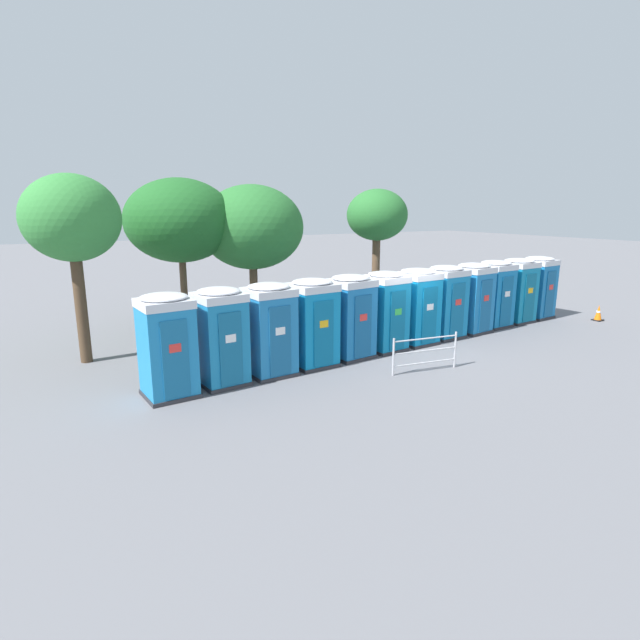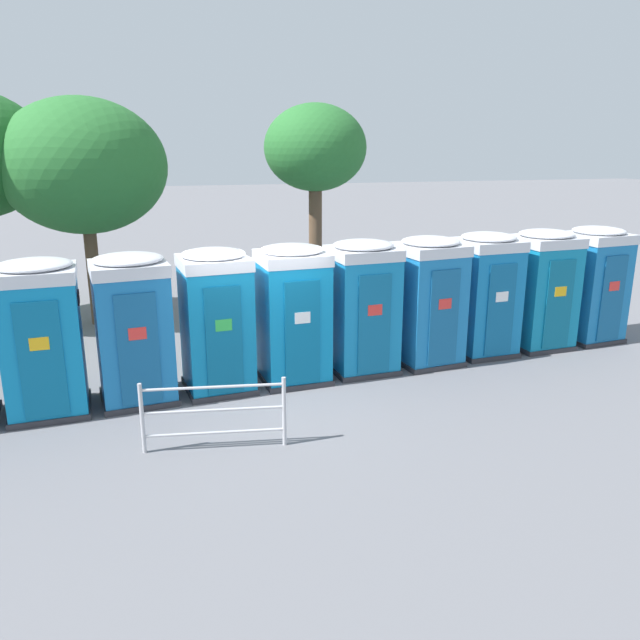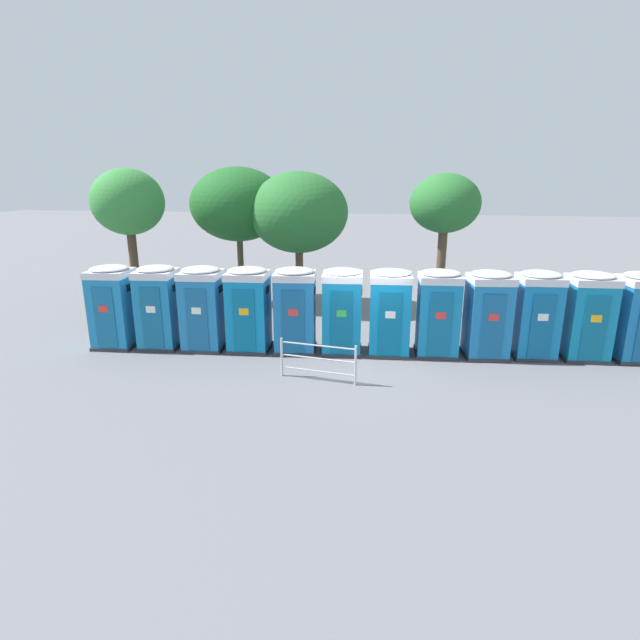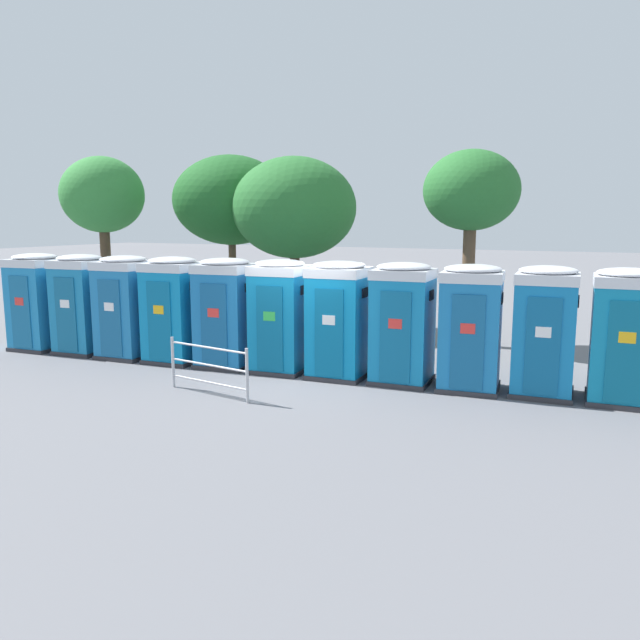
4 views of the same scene
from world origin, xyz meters
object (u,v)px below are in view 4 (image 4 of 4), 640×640
object	(u,v)px
portapotty_1	(82,304)
street_tree_2	(103,196)
portapotty_6	(339,319)
street_tree_3	(471,193)
portapotty_9	(545,331)
portapotty_2	(125,306)
portapotty_4	(226,312)
portapotty_7	(403,323)
portapotty_3	(174,309)
portapotty_8	(471,327)
portapotty_10	(625,336)
street_tree_0	(294,208)
event_barrier	(208,367)
portapotty_5	(280,315)
street_tree_1	(231,201)
portapotty_0	(38,301)

from	to	relation	value
portapotty_1	street_tree_2	world-z (taller)	street_tree_2
portapotty_6	street_tree_3	world-z (taller)	street_tree_3
portapotty_9	portapotty_2	bearing A→B (deg)	-174.66
portapotty_4	portapotty_7	bearing A→B (deg)	4.81
portapotty_3	portapotty_8	world-z (taller)	same
portapotty_10	street_tree_3	bearing A→B (deg)	132.49
portapotty_6	portapotty_10	distance (m)	5.60
portapotty_3	portapotty_7	bearing A→B (deg)	5.09
portapotty_3	street_tree_0	size ratio (longest dim) A/B	0.48
street_tree_3	event_barrier	xyz separation A→B (m)	(-3.46, -7.11, -3.54)
portapotty_3	street_tree_2	distance (m)	7.33
portapotty_5	street_tree_0	xyz separation A→B (m)	(-2.35, 5.12, 2.47)
portapotty_5	portapotty_6	size ratio (longest dim) A/B	1.00
portapotty_4	event_barrier	size ratio (longest dim) A/B	1.25
portapotty_4	portapotty_8	xyz separation A→B (m)	(5.58, 0.42, 0.00)
portapotty_2	portapotty_9	xyz separation A→B (m)	(9.75, 0.91, 0.00)
portapotty_7	street_tree_3	distance (m)	5.38
portapotty_1	street_tree_3	xyz separation A→B (m)	(8.70, 5.25, 2.82)
street_tree_0	street_tree_3	xyz separation A→B (m)	(5.47, -0.32, 0.35)
portapotty_8	portapotty_10	bearing A→B (deg)	6.07
street_tree_0	street_tree_2	distance (m)	6.36
portapotty_9	street_tree_0	size ratio (longest dim) A/B	0.48
street_tree_3	street_tree_1	bearing A→B (deg)	175.07
portapotty_5	event_barrier	bearing A→B (deg)	-98.31
portapotty_0	portapotty_2	xyz separation A→B (m)	(2.79, 0.25, -0.00)
portapotty_0	portapotty_8	xyz separation A→B (m)	(11.15, 0.94, -0.00)
portapotty_5	portapotty_8	world-z (taller)	same
portapotty_0	street_tree_3	xyz separation A→B (m)	(10.09, 5.43, 2.82)
street_tree_0	portapotty_8	bearing A→B (deg)	-36.41
portapotty_0	portapotty_4	bearing A→B (deg)	5.30
portapotty_4	portapotty_7	world-z (taller)	same
portapotty_1	street_tree_0	distance (m)	6.90
portapotty_0	street_tree_1	xyz separation A→B (m)	(2.07, 6.12, 2.74)
portapotty_4	portapotty_5	bearing A→B (deg)	4.65
portapotty_5	portapotty_10	xyz separation A→B (m)	(6.97, 0.60, -0.00)
portapotty_2	portapotty_10	xyz separation A→B (m)	(11.15, 0.99, -0.00)
street_tree_1	event_barrier	world-z (taller)	street_tree_1
portapotty_3	street_tree_0	xyz separation A→B (m)	(0.44, 5.38, 2.47)
portapotty_10	portapotty_2	bearing A→B (deg)	-174.94
portapotty_4	portapotty_7	size ratio (longest dim) A/B	1.00
portapotty_6	event_barrier	xyz separation A→B (m)	(-1.73, -2.39, -0.72)
portapotty_0	portapotty_3	bearing A→B (deg)	5.10
portapotty_1	street_tree_3	world-z (taller)	street_tree_3
portapotty_0	portapotty_2	size ratio (longest dim) A/B	1.00
portapotty_0	portapotty_1	world-z (taller)	same
portapotty_7	portapotty_10	size ratio (longest dim) A/B	1.00
portapotty_8	street_tree_3	distance (m)	5.41
portapotty_2	portapotty_10	size ratio (longest dim) A/B	1.00
portapotty_6	portapotty_10	xyz separation A→B (m)	(5.57, 0.52, -0.00)
portapotty_6	portapotty_9	bearing A→B (deg)	6.03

